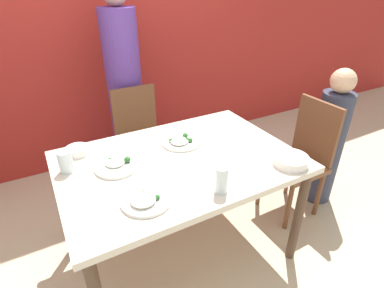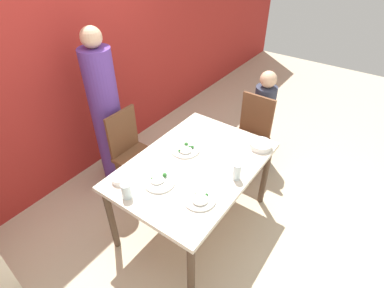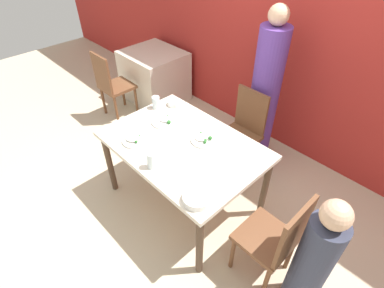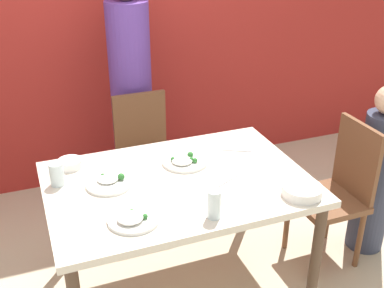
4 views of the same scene
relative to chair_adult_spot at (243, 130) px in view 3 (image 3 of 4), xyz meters
name	(u,v)px [view 3 (image 3 of 4)]	position (x,y,z in m)	size (l,w,h in m)	color
ground_plane	(184,200)	(-0.04, -0.83, -0.50)	(10.00, 10.00, 0.00)	beige
wall_back	(293,33)	(-0.04, 0.74, 0.85)	(10.00, 0.06, 2.70)	#A82823
dining_table	(183,150)	(-0.04, -0.83, 0.18)	(1.41, 0.98, 0.77)	beige
chair_adult_spot	(243,130)	(0.00, 0.00, 0.00)	(0.40, 0.40, 0.94)	brown
chair_child_spot	(275,239)	(1.00, -0.87, 0.00)	(0.40, 0.40, 0.94)	brown
person_adult	(265,95)	(0.00, 0.32, 0.31)	(0.30, 0.30, 1.73)	#5B3893
person_child	(312,262)	(1.29, -0.87, 0.04)	(0.24, 0.24, 1.16)	#33384C
bowl_curry	(197,198)	(0.50, -1.20, 0.29)	(0.21, 0.21, 0.05)	white
plate_rice_adult	(165,121)	(-0.40, -0.74, 0.28)	(0.25, 0.25, 0.06)	white
plate_rice_child	(205,139)	(0.06, -0.66, 0.28)	(0.27, 0.27, 0.05)	white
plate_noodles	(135,139)	(-0.37, -1.11, 0.28)	(0.25, 0.25, 0.05)	white
bowl_rice_small	(174,103)	(-0.57, -0.47, 0.29)	(0.14, 0.14, 0.05)	white
glass_water_tall	(156,102)	(-0.66, -0.64, 0.33)	(0.08, 0.08, 0.13)	silver
glass_water_short	(151,160)	(0.00, -1.21, 0.34)	(0.07, 0.07, 0.15)	silver
fork_steel	(238,157)	(0.41, -0.62, 0.27)	(0.17, 0.10, 0.01)	silver
spoon_steel	(194,162)	(0.20, -0.93, 0.27)	(0.17, 0.10, 0.01)	silver
background_table	(155,76)	(-1.86, 0.26, -0.14)	(0.83, 0.75, 0.74)	beige
chair_background	(112,84)	(-1.86, -0.46, 0.00)	(0.40, 0.40, 0.94)	brown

